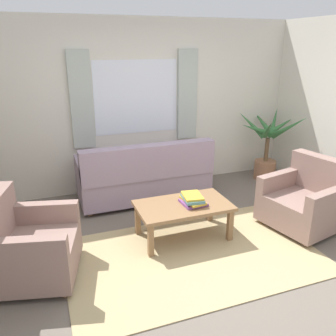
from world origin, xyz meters
The scene contains 10 objects.
ground_plane centered at (0.00, 0.00, 0.00)m, with size 6.24×6.24×0.00m, color #6B6056.
wall_back centered at (0.00, 2.26, 1.30)m, with size 5.32×0.12×2.60m, color silver.
window_with_curtains centered at (0.00, 2.18, 1.45)m, with size 1.98×0.07×1.40m.
area_rug centered at (0.00, 0.00, 0.01)m, with size 2.74×1.69×0.01m, color tan.
couch centered at (-0.07, 1.61, 0.37)m, with size 1.90×0.82×0.92m.
armchair_left centered at (-1.68, 0.24, 0.35)m, with size 1.00×1.01×0.88m.
armchair_right centered at (1.61, 0.15, 0.35)m, with size 0.98×1.00×0.88m.
coffee_table centered at (0.05, 0.42, 0.38)m, with size 1.10×0.64×0.44m.
book_stack_on_table centered at (0.16, 0.39, 0.49)m, with size 0.28×0.35×0.11m.
potted_plant centered at (2.15, 1.75, 0.57)m, with size 1.06×1.19×1.20m.
Camera 1 is at (-1.41, -3.00, 2.21)m, focal length 37.30 mm.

